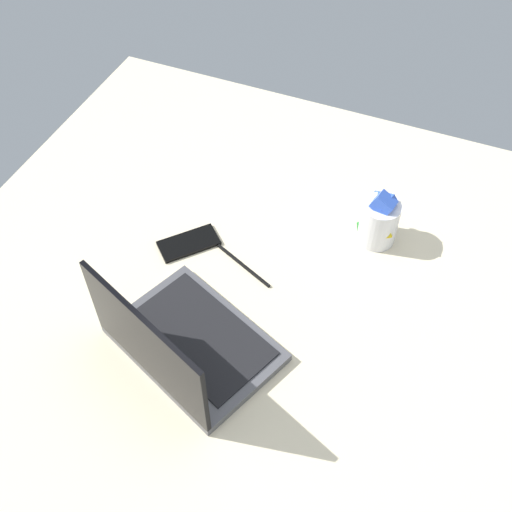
{
  "coord_description": "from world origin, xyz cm",
  "views": [
    {
      "loc": [
        -14.47,
        75.45,
        128.49
      ],
      "look_at": [
        18.98,
        -4.72,
        24.0
      ],
      "focal_mm": 43.44,
      "sensor_mm": 36.0,
      "label": 1
    }
  ],
  "objects": [
    {
      "name": "bed_mattress",
      "position": [
        0.0,
        0.0,
        9.0
      ],
      "size": [
        180.0,
        140.0,
        18.0
      ],
      "primitive_type": "cube",
      "color": "beige",
      "rests_on": "ground"
    },
    {
      "name": "charger_cable",
      "position": [
        22.44,
        -5.39,
        18.3
      ],
      "size": [
        15.89,
        7.19,
        0.6
      ],
      "primitive_type": "cube",
      "rotation": [
        0.0,
        0.0,
        -0.4
      ],
      "color": "black",
      "rests_on": "bed_mattress"
    },
    {
      "name": "laptop",
      "position": [
        24.32,
        20.6,
        22.41
      ],
      "size": [
        39.24,
        33.76,
        23.0
      ],
      "rotation": [
        0.0,
        0.0,
        -0.39
      ],
      "color": "#4C4C51",
      "rests_on": "bed_mattress"
    },
    {
      "name": "snack_cup",
      "position": [
        -3.02,
        -25.4,
        24.13
      ],
      "size": [
        9.35,
        9.27,
        14.64
      ],
      "color": "silver",
      "rests_on": "bed_mattress"
    },
    {
      "name": "cell_phone",
      "position": [
        36.93,
        -6.55,
        18.4
      ],
      "size": [
        14.47,
        14.92,
        0.8
      ],
      "primitive_type": "cube",
      "rotation": [
        0.0,
        0.0,
        2.4
      ],
      "color": "black",
      "rests_on": "bed_mattress"
    }
  ]
}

